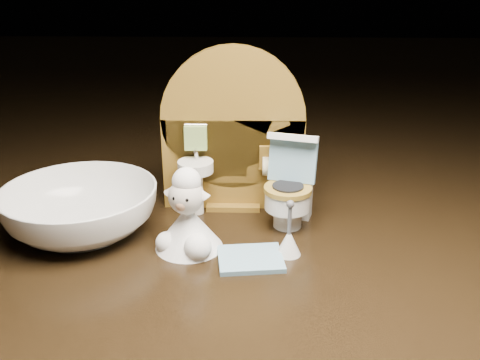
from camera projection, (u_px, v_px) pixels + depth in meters
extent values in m
cube|color=#312111|center=(231.00, 287.00, 0.47)|extent=(2.50, 2.50, 0.10)
cube|color=brown|center=(233.00, 163.00, 0.50)|extent=(0.13, 0.02, 0.09)
cylinder|color=brown|center=(233.00, 118.00, 0.48)|extent=(0.13, 0.02, 0.13)
cube|color=brown|center=(234.00, 202.00, 0.51)|extent=(0.05, 0.04, 0.01)
cylinder|color=white|center=(197.00, 191.00, 0.49)|extent=(0.01, 0.01, 0.04)
cylinder|color=white|center=(196.00, 167.00, 0.48)|extent=(0.03, 0.03, 0.01)
cylinder|color=silver|center=(196.00, 153.00, 0.48)|extent=(0.00, 0.00, 0.01)
cube|color=#8EB059|center=(196.00, 138.00, 0.48)|extent=(0.02, 0.01, 0.02)
cube|color=brown|center=(273.00, 158.00, 0.48)|extent=(0.02, 0.01, 0.02)
cylinder|color=beige|center=(273.00, 166.00, 0.48)|extent=(0.02, 0.02, 0.02)
cylinder|color=white|center=(288.00, 216.00, 0.47)|extent=(0.02, 0.02, 0.02)
cylinder|color=white|center=(287.00, 200.00, 0.46)|extent=(0.04, 0.04, 0.02)
cylinder|color=olive|center=(288.00, 189.00, 0.46)|extent=(0.04, 0.04, 0.00)
cube|color=white|center=(293.00, 191.00, 0.48)|extent=(0.04, 0.02, 0.05)
cube|color=#74A2BA|center=(293.00, 158.00, 0.46)|extent=(0.04, 0.03, 0.04)
cube|color=white|center=(293.00, 137.00, 0.45)|extent=(0.04, 0.02, 0.01)
cylinder|color=gold|center=(305.00, 160.00, 0.47)|extent=(0.01, 0.01, 0.01)
cube|color=#74A2BA|center=(250.00, 259.00, 0.42)|extent=(0.05, 0.05, 0.00)
cone|color=white|center=(289.00, 242.00, 0.42)|extent=(0.02, 0.02, 0.02)
cylinder|color=#59595B|center=(290.00, 220.00, 0.42)|extent=(0.00, 0.00, 0.03)
sphere|color=#59595B|center=(290.00, 204.00, 0.41)|extent=(0.01, 0.01, 0.01)
cone|color=white|center=(188.00, 227.00, 0.43)|extent=(0.06, 0.06, 0.04)
sphere|color=white|center=(198.00, 247.00, 0.42)|extent=(0.02, 0.02, 0.02)
sphere|color=white|center=(167.00, 243.00, 0.43)|extent=(0.02, 0.02, 0.02)
sphere|color=beige|center=(186.00, 196.00, 0.42)|extent=(0.03, 0.03, 0.03)
sphere|color=tan|center=(182.00, 205.00, 0.41)|extent=(0.01, 0.01, 0.01)
sphere|color=white|center=(187.00, 182.00, 0.42)|extent=(0.02, 0.02, 0.02)
cone|color=beige|center=(172.00, 190.00, 0.42)|extent=(0.01, 0.01, 0.01)
cone|color=beige|center=(202.00, 193.00, 0.42)|extent=(0.01, 0.01, 0.01)
sphere|color=black|center=(175.00, 198.00, 0.41)|extent=(0.00, 0.00, 0.00)
sphere|color=black|center=(187.00, 200.00, 0.41)|extent=(0.00, 0.00, 0.00)
imported|color=white|center=(81.00, 210.00, 0.45)|extent=(0.14, 0.14, 0.04)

